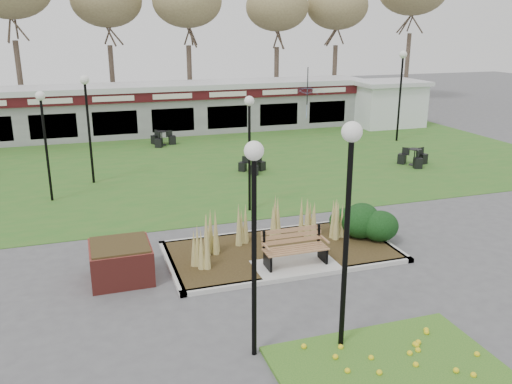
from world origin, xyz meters
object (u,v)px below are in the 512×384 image
object	(u,v)px
lamp_post_mid_right	(249,128)
bistro_set_d	(253,167)
bistro_set_b	(162,140)
service_hut	(387,103)
lamp_post_mid_left	(87,106)
lamp_post_near_left	(349,189)
lamp_post_far_right	(402,76)
food_pavilion	(168,108)
lamp_post_far_left	(43,122)
bistro_set_c	(414,160)
patio_umbrella	(307,103)
lamp_post_near_right	(254,204)
park_bench	(294,247)
brick_planter	(121,261)

from	to	relation	value
lamp_post_mid_right	bistro_set_d	distance (m)	5.71
bistro_set_b	bistro_set_d	distance (m)	7.36
bistro_set_d	service_hut	bearing A→B (deg)	35.40
lamp_post_mid_left	bistro_set_d	distance (m)	7.28
lamp_post_mid_right	lamp_post_mid_left	bearing A→B (deg)	133.61
lamp_post_near_left	lamp_post_far_right	size ratio (longest dim) A/B	0.94
food_pavilion	lamp_post_far_left	world-z (taller)	lamp_post_far_left
bistro_set_c	patio_umbrella	world-z (taller)	patio_umbrella
food_pavilion	bistro_set_d	xyz separation A→B (m)	(1.92, -10.19, -1.24)
lamp_post_near_right	lamp_post_mid_right	distance (m)	8.56
park_bench	patio_umbrella	world-z (taller)	patio_umbrella
lamp_post_far_right	lamp_post_mid_left	bearing A→B (deg)	-168.25
lamp_post_mid_left	bistro_set_c	size ratio (longest dim) A/B	3.11
bistro_set_b	patio_umbrella	bearing A→B (deg)	9.25
lamp_post_near_left	patio_umbrella	size ratio (longest dim) A/B	1.67
service_hut	lamp_post_far_left	distance (m)	22.07
bistro_set_b	lamp_post_mid_right	bearing A→B (deg)	-83.89
food_pavilion	service_hut	distance (m)	13.64
lamp_post_near_right	patio_umbrella	bearing A→B (deg)	64.22
service_hut	park_bench	bearing A→B (deg)	-127.25
service_hut	lamp_post_mid_right	bearing A→B (deg)	-135.50
lamp_post_far_right	bistro_set_b	bearing A→B (deg)	166.91
lamp_post_near_right	bistro_set_b	size ratio (longest dim) A/B	3.02
brick_planter	lamp_post_mid_right	distance (m)	6.60
service_hut	lamp_post_mid_right	xyz separation A→B (m)	(-13.23, -13.01, 1.43)
park_bench	lamp_post_near_left	distance (m)	4.67
bistro_set_c	service_hut	bearing A→B (deg)	65.85
lamp_post_near_right	lamp_post_mid_left	bearing A→B (deg)	100.54
park_bench	bistro_set_b	xyz separation A→B (m)	(-0.97, 16.29, -0.32)
lamp_post_near_left	lamp_post_near_right	size ratio (longest dim) A/B	1.07
lamp_post_near_right	patio_umbrella	xyz separation A→B (m)	(10.23, 21.19, -1.41)
brick_planter	bistro_set_b	xyz separation A→B (m)	(3.43, 15.54, -0.21)
food_pavilion	patio_umbrella	world-z (taller)	food_pavilion
lamp_post_near_left	patio_umbrella	xyz separation A→B (m)	(8.52, 21.50, -1.62)
park_bench	lamp_post_near_right	bearing A→B (deg)	-123.02
service_hut	bistro_set_b	bearing A→B (deg)	-174.23
lamp_post_near_right	bistro_set_d	bearing A→B (deg)	72.21
lamp_post_mid_right	bistro_set_b	bearing A→B (deg)	96.11
lamp_post_near_left	lamp_post_far_left	bearing A→B (deg)	116.01
lamp_post_mid_left	patio_umbrella	xyz separation A→B (m)	(12.73, 7.76, -1.45)
lamp_post_near_left	lamp_post_far_left	size ratio (longest dim) A/B	1.14
lamp_post_near_right	bistro_set_d	distance (m)	13.91
park_bench	lamp_post_mid_right	distance (m)	5.28
lamp_post_mid_right	lamp_post_far_right	distance (m)	14.22
lamp_post_near_right	lamp_post_mid_left	xyz separation A→B (m)	(-2.50, 13.43, 0.05)
park_bench	service_hut	bearing A→B (deg)	52.75
food_pavilion	lamp_post_mid_right	world-z (taller)	lamp_post_mid_right
lamp_post_mid_left	patio_umbrella	bearing A→B (deg)	31.35
brick_planter	lamp_post_mid_left	xyz separation A→B (m)	(-0.33, 9.24, 2.67)
lamp_post_near_left	bistro_set_c	bearing A→B (deg)	51.03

